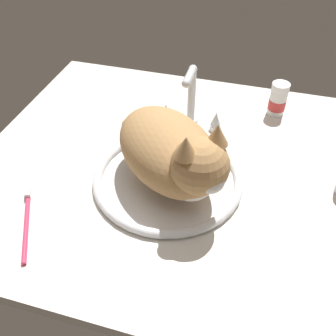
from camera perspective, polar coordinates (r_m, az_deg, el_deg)
The scene contains 6 objects.
countertop at distance 93.21cm, azimuth 2.40°, elevation -0.44°, with size 100.72×83.52×3.00cm, color silver.
sink_basin at distance 87.96cm, azimuth 0.00°, elevation -1.49°, with size 34.51×34.51×2.06cm.
faucet at distance 100.53cm, azimuth 3.39°, elevation 9.28°, with size 16.90×10.05×18.02cm.
cat at distance 80.24cm, azimuth 0.93°, elevation 2.12°, with size 33.64×33.05×19.91cm.
pill_bottle at distance 111.41cm, azimuth 16.06°, elevation 9.72°, with size 4.83×4.83×9.49cm.
toothbrush at distance 84.80cm, azimuth -20.37°, elevation -7.52°, with size 10.23×17.78×1.70cm.
Camera 1 is at (14.73, -66.34, 65.30)cm, focal length 40.88 mm.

